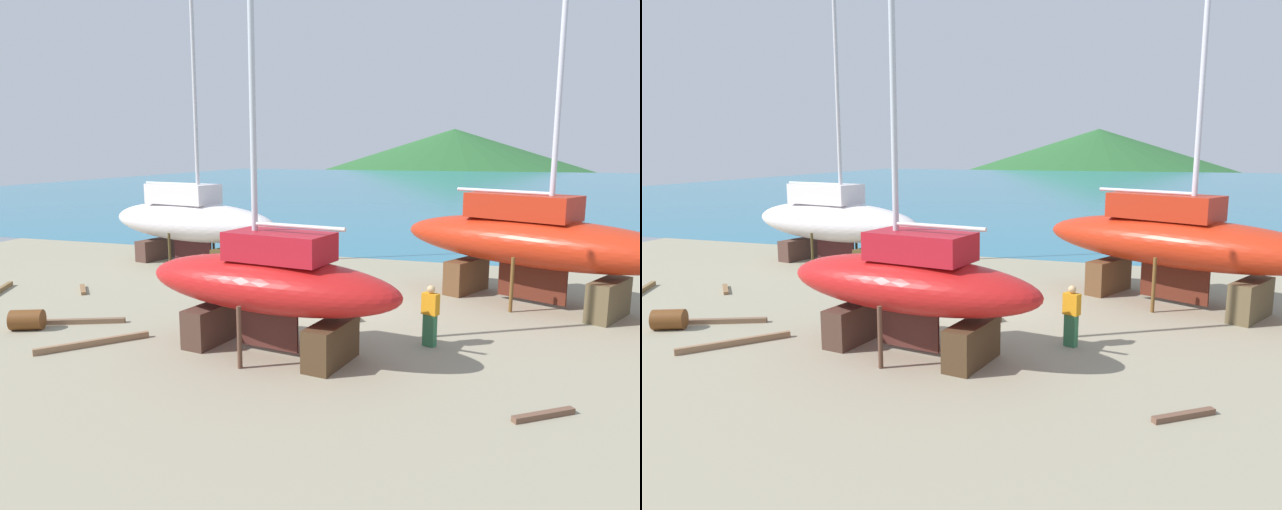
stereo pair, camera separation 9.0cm
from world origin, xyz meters
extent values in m
plane|color=gray|center=(0.00, -1.98, 0.00)|extent=(44.33, 44.33, 0.00)
cube|color=teal|center=(0.00, 68.49, 0.00)|extent=(129.38, 118.78, 0.01)
cone|color=#275C2C|center=(-12.10, 167.08, 0.00)|extent=(144.16, 144.16, 22.59)
cube|color=brown|center=(8.84, 1.31, 0.62)|extent=(1.57, 2.20, 1.24)
cube|color=brown|center=(4.31, 3.58, 0.62)|extent=(1.57, 2.20, 1.24)
cylinder|color=brown|center=(7.23, 3.75, 0.91)|extent=(0.12, 0.12, 1.83)
cylinder|color=brown|center=(5.93, 1.15, 0.91)|extent=(0.12, 0.12, 1.83)
ellipsoid|color=#B72812|center=(6.58, 2.45, 2.17)|extent=(10.23, 6.89, 1.69)
cube|color=#511F14|center=(6.58, 2.45, 0.73)|extent=(2.21, 1.16, 1.18)
cube|color=#AE2612|center=(6.12, 2.67, 3.35)|extent=(3.97, 3.05, 0.84)
cylinder|color=silver|center=(5.44, 3.01, 3.82)|extent=(3.23, 1.70, 0.13)
cube|color=#472F25|center=(-1.90, -4.60, 0.53)|extent=(1.01, 1.98, 1.06)
cube|color=#45301C|center=(1.72, -5.21, 0.53)|extent=(1.01, 1.98, 1.06)
cylinder|color=#533527|center=(-0.31, -6.19, 0.78)|extent=(0.12, 0.12, 1.56)
cylinder|color=#49351D|center=(0.13, -3.62, 0.78)|extent=(0.12, 0.12, 1.56)
ellipsoid|color=#B51717|center=(-0.09, -4.91, 1.85)|extent=(7.63, 3.56, 1.44)
cube|color=#49211D|center=(-0.09, -4.91, 0.62)|extent=(1.75, 0.37, 1.01)
cube|color=#AF1622|center=(0.27, -4.97, 2.86)|extent=(2.84, 1.84, 0.72)
cylinder|color=#B5BDC7|center=(-0.45, -4.84, 6.83)|extent=(0.16, 0.16, 8.66)
cylinder|color=silver|center=(0.81, -5.06, 3.40)|extent=(2.55, 0.54, 0.11)
cube|color=#46371C|center=(-5.96, 4.72, 0.49)|extent=(1.15, 2.24, 0.99)
cube|color=#4E342B|center=(-10.50, 5.74, 0.49)|extent=(1.15, 2.24, 0.99)
cylinder|color=#483B21|center=(-7.91, 6.66, 0.81)|extent=(0.12, 0.12, 1.62)
cylinder|color=#47391D|center=(-8.55, 3.79, 0.81)|extent=(0.12, 0.12, 1.62)
ellipsoid|color=silver|center=(-8.23, 5.23, 1.98)|extent=(9.66, 4.64, 1.81)
cube|color=#431D1D|center=(-8.23, 5.23, 0.44)|extent=(2.20, 0.57, 1.27)
cube|color=silver|center=(-8.68, 5.33, 3.25)|extent=(3.62, 2.30, 0.90)
cylinder|color=#BBBCC3|center=(-7.77, 5.12, 9.75)|extent=(0.17, 0.17, 13.92)
cylinder|color=#B8C4BD|center=(-9.36, 5.48, 3.69)|extent=(3.20, 0.83, 0.12)
cube|color=#316C45|center=(3.86, -3.08, 0.45)|extent=(0.39, 0.32, 0.89)
cube|color=orange|center=(3.86, -3.08, 1.18)|extent=(0.50, 0.40, 0.58)
sphere|color=tan|center=(3.86, -3.08, 1.58)|extent=(0.22, 0.22, 0.22)
cylinder|color=brown|center=(-3.20, -1.00, 0.42)|extent=(0.87, 0.87, 0.84)
cylinder|color=brown|center=(-7.68, -5.31, 0.30)|extent=(1.07, 0.91, 0.60)
cube|color=brown|center=(0.84, -0.65, 0.08)|extent=(1.39, 1.96, 0.17)
cube|color=#876448|center=(-4.83, -5.93, 0.09)|extent=(2.05, 2.37, 0.17)
cube|color=brown|center=(-6.46, -4.26, 0.07)|extent=(2.22, 1.11, 0.15)
cube|color=brown|center=(-12.30, -1.86, 0.08)|extent=(1.09, 1.95, 0.17)
cube|color=brown|center=(6.63, -6.76, 0.06)|extent=(1.24, 0.99, 0.12)
cube|color=brown|center=(-9.44, -0.80, 0.06)|extent=(1.11, 1.21, 0.11)
camera|label=1|loc=(5.81, -18.57, 5.28)|focal=33.07mm
camera|label=2|loc=(5.89, -18.54, 5.28)|focal=33.07mm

